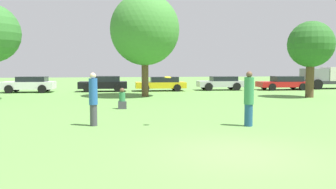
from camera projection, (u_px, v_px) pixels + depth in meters
ground_plane at (239, 154)px, 8.45m from camera, size 120.00×120.00×0.00m
person_thrower at (93, 99)px, 12.34m from camera, size 0.30×0.30×1.87m
person_catcher at (249, 98)px, 12.28m from camera, size 0.34×0.34×1.92m
frisbee at (168, 77)px, 12.16m from camera, size 0.23×0.23×0.06m
bystander_sitting at (122, 100)px, 17.34m from camera, size 0.40×0.34×1.03m
tree_1 at (145, 30)px, 24.03m from camera, size 4.71×4.71×7.03m
tree_2 at (311, 45)px, 23.48m from camera, size 3.06×3.06×5.09m
parked_car_white at (29, 84)px, 28.23m from camera, size 4.06×2.16×1.27m
parked_car_black at (104, 83)px, 29.37m from camera, size 4.02×2.01×1.28m
parked_car_yellow at (161, 83)px, 29.95m from camera, size 4.30×2.14×1.20m
parked_car_silver at (221, 83)px, 30.97m from camera, size 4.04×1.96×1.21m
parked_car_red at (284, 83)px, 31.26m from camera, size 4.53×2.12×1.22m
delivery_truck_grey at (336, 76)px, 32.97m from camera, size 6.74×2.32×2.02m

